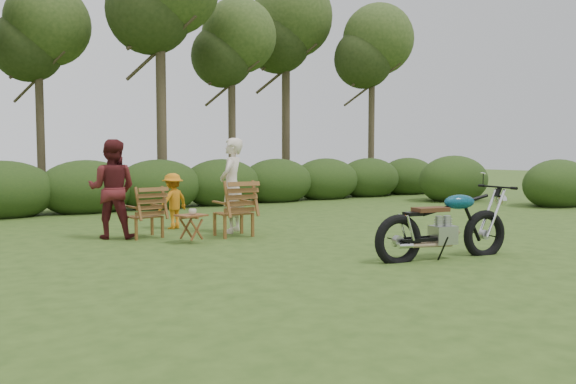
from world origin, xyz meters
TOP-DOWN VIEW (x-y plane):
  - ground at (0.00, 0.00)m, footprint 80.00×80.00m
  - tree_line at (0.50, 9.74)m, footprint 22.52×11.62m
  - motorcycle at (0.66, -0.64)m, footprint 2.32×1.26m
  - lawn_chair_right at (-0.84, 3.07)m, footprint 0.76×0.76m
  - lawn_chair_left at (-2.30, 3.84)m, footprint 0.70×0.70m
  - side_table at (-1.84, 2.78)m, footprint 0.56×0.50m
  - cup at (-1.83, 2.74)m, footprint 0.15×0.15m
  - adult_a at (-0.63, 3.53)m, footprint 0.80×0.79m
  - adult_b at (-2.80, 4.10)m, footprint 1.11×1.05m
  - child at (-1.37, 4.70)m, footprint 0.85×0.68m

SIDE VIEW (x-z plane):
  - ground at x=0.00m, z-range 0.00..0.00m
  - motorcycle at x=0.66m, z-range -0.63..0.63m
  - lawn_chair_right at x=-0.84m, z-range -0.52..0.52m
  - lawn_chair_left at x=-2.30m, z-range -0.47..0.47m
  - adult_a at x=-0.63m, z-range -0.93..0.93m
  - adult_b at x=-2.80m, z-range -0.91..0.91m
  - child at x=-1.37m, z-range -0.58..0.58m
  - side_table at x=-1.84m, z-range 0.00..0.50m
  - cup at x=-1.83m, z-range 0.50..0.60m
  - tree_line at x=0.50m, z-range -0.26..7.88m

